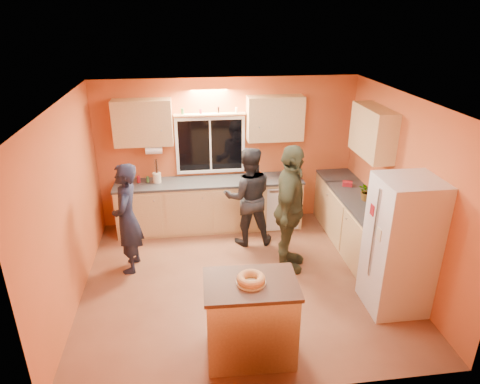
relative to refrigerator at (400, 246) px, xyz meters
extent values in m
plane|color=brown|center=(-1.89, 0.80, -0.90)|extent=(4.50, 4.50, 0.00)
cube|color=#D06135|center=(-1.89, 2.80, 0.40)|extent=(4.50, 0.04, 2.60)
cube|color=#D06135|center=(-1.89, -1.20, 0.40)|extent=(4.50, 0.04, 2.60)
cube|color=#D06135|center=(-4.14, 0.80, 0.40)|extent=(0.04, 4.00, 2.60)
cube|color=#D06135|center=(0.36, 0.80, 0.40)|extent=(0.04, 4.00, 2.60)
cube|color=white|center=(-1.89, 0.80, 1.70)|extent=(4.50, 4.00, 0.02)
cube|color=black|center=(-2.19, 2.79, 0.55)|extent=(1.10, 0.02, 0.90)
cube|color=white|center=(-2.19, 2.77, 0.55)|extent=(1.20, 0.04, 1.00)
cube|color=tan|center=(-3.29, 2.64, 1.02)|extent=(0.95, 0.33, 0.75)
cube|color=tan|center=(-1.09, 2.64, 1.02)|extent=(0.95, 0.33, 0.75)
cube|color=tan|center=(0.19, 1.60, 1.02)|extent=(0.33, 1.00, 0.75)
cylinder|color=silver|center=(-3.14, 2.52, 0.58)|extent=(0.27, 0.12, 0.12)
cube|color=tan|center=(-2.24, 2.50, -0.47)|extent=(3.20, 0.60, 0.86)
cube|color=#282B2D|center=(-2.24, 2.50, -0.02)|extent=(3.24, 0.62, 0.04)
cube|color=tan|center=(0.06, 2.50, -0.47)|extent=(0.60, 0.60, 0.86)
cube|color=#282B2D|center=(0.06, 2.50, -0.02)|extent=(0.62, 0.62, 0.04)
cube|color=tan|center=(0.06, 1.30, -0.47)|extent=(0.60, 1.80, 0.86)
cube|color=#282B2D|center=(0.06, 1.30, -0.02)|extent=(0.62, 1.84, 0.04)
cube|color=silver|center=(0.00, 0.00, 0.00)|extent=(0.72, 0.70, 1.80)
cube|color=tan|center=(-2.00, -0.63, -0.43)|extent=(0.99, 0.68, 0.94)
cube|color=#301E10|center=(-2.00, -0.63, 0.05)|extent=(1.03, 0.72, 0.04)
torus|color=tan|center=(-2.00, -0.63, 0.12)|extent=(0.31, 0.31, 0.09)
imported|color=black|center=(-3.51, 1.34, -0.06)|extent=(0.45, 0.64, 1.67)
imported|color=black|center=(-1.65, 1.90, -0.07)|extent=(0.82, 0.65, 1.66)
imported|color=#2C3421|center=(-1.17, 1.06, 0.07)|extent=(0.84, 1.23, 1.93)
imported|color=#301E10|center=(-0.79, 2.48, 0.04)|extent=(0.39, 0.39, 0.08)
cylinder|color=beige|center=(-3.13, 2.55, 0.09)|extent=(0.14, 0.14, 0.17)
imported|color=gray|center=(0.12, 1.39, 0.15)|extent=(0.33, 0.30, 0.30)
cube|color=maroon|center=(0.04, 1.98, 0.04)|extent=(0.19, 0.17, 0.07)
camera|label=1|loc=(-2.61, -4.35, 2.75)|focal=32.00mm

